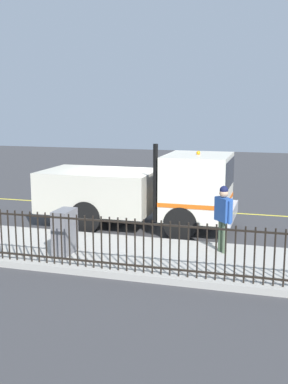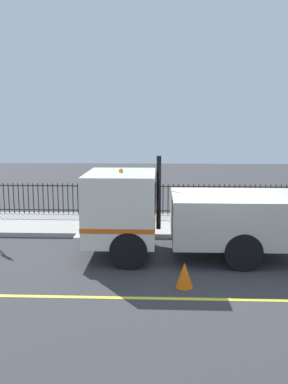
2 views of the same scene
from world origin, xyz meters
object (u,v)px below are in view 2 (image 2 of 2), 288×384
object	(u,v)px
work_truck	(174,211)
utility_cabinet	(204,205)
traffic_cone	(184,275)
worker_standing	(97,198)

from	to	relation	value
work_truck	utility_cabinet	distance (m)	3.75
work_truck	traffic_cone	distance (m)	2.38
worker_standing	traffic_cone	world-z (taller)	worker_standing
traffic_cone	work_truck	bearing A→B (deg)	4.62
traffic_cone	utility_cabinet	bearing A→B (deg)	-10.58
work_truck	worker_standing	xyz separation A→B (m)	(2.34, 2.49, -0.10)
utility_cabinet	traffic_cone	distance (m)	5.77
utility_cabinet	work_truck	bearing A→B (deg)	160.59
utility_cabinet	traffic_cone	size ratio (longest dim) A/B	1.88
utility_cabinet	traffic_cone	bearing A→B (deg)	169.42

